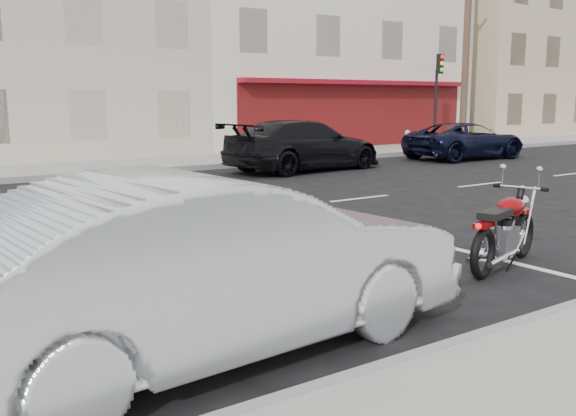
# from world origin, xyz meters

# --- Properties ---
(ground) EXTENTS (120.00, 120.00, 0.00)m
(ground) POSITION_xyz_m (0.00, 0.00, 0.00)
(ground) COLOR black
(ground) RESTS_ON ground
(curb_near) EXTENTS (80.00, 0.12, 0.16)m
(curb_near) POSITION_xyz_m (-5.00, -7.00, 0.08)
(curb_near) COLOR gray
(curb_near) RESTS_ON ground
(bldg_corner) EXTENTS (14.00, 12.00, 12.50)m
(bldg_corner) POSITION_xyz_m (11.00, 16.30, 6.25)
(bldg_corner) COLOR beige
(bldg_corner) RESTS_ON ground
(bldg_far_east) EXTENTS (12.00, 12.00, 11.00)m
(bldg_far_east) POSITION_xyz_m (26.00, 16.30, 5.50)
(bldg_far_east) COLOR tan
(bldg_far_east) RESTS_ON ground
(utility_pole) EXTENTS (1.80, 0.30, 9.00)m
(utility_pole) POSITION_xyz_m (15.50, 8.60, 4.74)
(utility_pole) COLOR #422D1E
(utility_pole) RESTS_ON sidewalk_far
(traffic_light) EXTENTS (0.26, 0.30, 3.80)m
(traffic_light) POSITION_xyz_m (13.50, 8.33, 2.56)
(traffic_light) COLOR black
(traffic_light) RESTS_ON sidewalk_far
(fire_hydrant) EXTENTS (0.20, 0.20, 0.72)m
(fire_hydrant) POSITION_xyz_m (12.00, 8.50, 0.53)
(fire_hydrant) COLOR beige
(fire_hydrant) RESTS_ON sidewalk_far
(motorcycle) EXTENTS (1.94, 0.84, 1.00)m
(motorcycle) POSITION_xyz_m (0.37, -5.20, 0.46)
(motorcycle) COLOR black
(motorcycle) RESTS_ON ground
(sedan_silver) EXTENTS (4.79, 1.97, 1.54)m
(sedan_silver) POSITION_xyz_m (-4.68, -5.73, 0.77)
(sedan_silver) COLOR #B7BBBF
(sedan_silver) RESTS_ON ground
(suv_far) EXTENTS (4.71, 2.26, 1.30)m
(suv_far) POSITION_xyz_m (11.25, 4.88, 0.65)
(suv_far) COLOR black
(suv_far) RESTS_ON ground
(car_far) EXTENTS (5.41, 2.67, 1.51)m
(car_far) POSITION_xyz_m (4.27, 5.13, 0.76)
(car_far) COLOR black
(car_far) RESTS_ON ground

